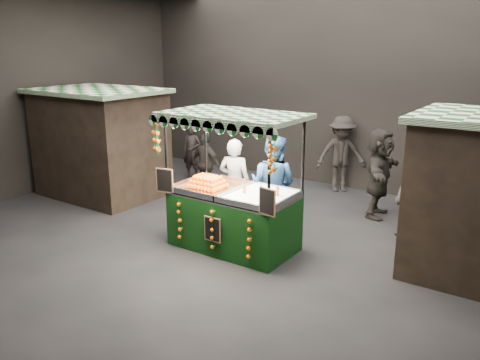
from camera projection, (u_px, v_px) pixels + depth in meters
The scene contains 12 objects.
ground at pixel (223, 247), 9.02m from camera, with size 12.00×12.00×0.00m, color black.
market_hall at pixel (221, 59), 8.11m from camera, with size 12.10×10.10×5.05m.
neighbour_stall_left at pixel (101, 142), 11.85m from camera, with size 3.00×2.20×2.60m.
juice_stall at pixel (233, 208), 8.79m from camera, with size 2.56×1.51×2.48m.
vendor_grey at pixel (235, 183), 9.86m from camera, with size 0.75×0.58×1.82m.
vendor_blue at pixel (273, 185), 9.47m from camera, with size 1.02×0.83×1.97m.
shopper_0 at pixel (192, 152), 13.41m from camera, with size 0.60×0.45×1.51m.
shopper_1 at pixel (417, 198), 8.88m from camera, with size 1.14×1.10×1.85m.
shopper_2 at pixel (206, 164), 12.03m from camera, with size 0.93×0.46×1.52m.
shopper_3 at pixel (341, 154), 12.21m from camera, with size 1.41×1.32×1.91m.
shopper_4 at pixel (144, 154), 13.02m from camera, with size 0.89×0.74×1.56m.
shopper_5 at pixel (379, 173), 10.40m from camera, with size 0.83×1.85×1.92m.
Camera 1 is at (4.98, -6.71, 3.63)m, focal length 36.52 mm.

